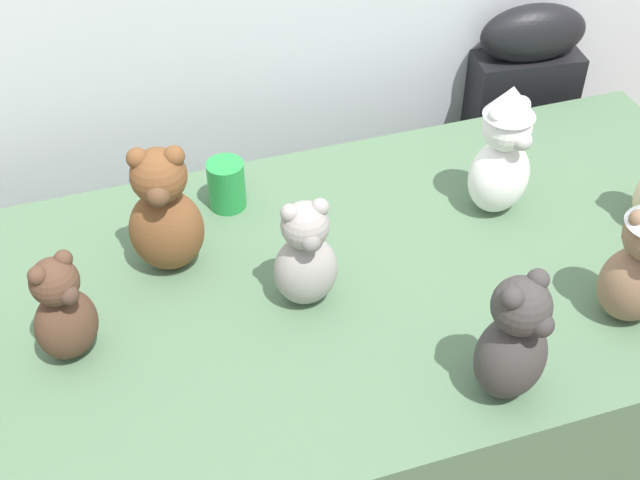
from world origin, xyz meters
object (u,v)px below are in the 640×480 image
Objects in this scene: teddy_bear_chestnut at (164,213)px; party_cup_green at (226,185)px; instrument_case at (510,161)px; teddy_bear_charcoal at (514,341)px; teddy_bear_snow at (503,152)px; teddy_bear_cocoa at (63,311)px; display_table at (320,405)px; teddy_bear_ash at (306,256)px.

teddy_bear_chestnut is 2.58× the size of party_cup_green.
instrument_case is at bearing 17.34° from party_cup_green.
teddy_bear_chestnut is at bearing 112.83° from teddy_bear_charcoal.
teddy_bear_snow is 0.92m from teddy_bear_cocoa.
instrument_case is at bearing 37.85° from teddy_bear_charcoal.
instrument_case is at bearing 34.65° from teddy_bear_chestnut.
teddy_bear_charcoal reaches higher than instrument_case.
teddy_bear_ash is (-0.04, -0.02, 0.49)m from display_table.
display_table is 0.68m from teddy_bear_cocoa.
teddy_bear_chestnut reaches higher than instrument_case.
teddy_bear_cocoa is at bearing -177.29° from display_table.
display_table is 2.00× the size of instrument_case.
teddy_bear_cocoa is 0.95× the size of teddy_bear_ash.
party_cup_green is at bearing 104.96° from teddy_bear_ash.
display_table is at bearing 35.81° from teddy_bear_ash.
teddy_bear_cocoa is at bearing -148.32° from instrument_case.
party_cup_green is at bearing 110.55° from display_table.
party_cup_green is (-0.34, 0.64, -0.07)m from teddy_bear_charcoal.
teddy_bear_snow reaches higher than party_cup_green.
teddy_bear_charcoal is 0.73m from party_cup_green.
teddy_bear_cocoa is at bearing 171.81° from teddy_bear_snow.
teddy_bear_cocoa is 0.49m from party_cup_green.
teddy_bear_charcoal reaches higher than teddy_bear_cocoa.
teddy_bear_ash reaches higher than teddy_bear_cocoa.
teddy_bear_chestnut reaches higher than party_cup_green.
teddy_bear_snow is at bearing -23.40° from teddy_bear_cocoa.
instrument_case is 1.06m from teddy_bear_ash.
teddy_bear_charcoal is (0.70, -0.32, 0.02)m from teddy_bear_cocoa.
teddy_bear_snow is at bearing 14.73° from display_table.
teddy_bear_snow is 0.58m from party_cup_green.
teddy_bear_cocoa is at bearing 133.63° from teddy_bear_charcoal.
teddy_bear_charcoal is at bearing -114.14° from instrument_case.
party_cup_green is (0.15, 0.15, -0.08)m from teddy_bear_chestnut.
teddy_bear_chestnut is (-0.23, 0.18, 0.02)m from teddy_bear_ash.
teddy_bear_chestnut is (-0.49, 0.49, 0.01)m from teddy_bear_charcoal.
instrument_case is 1.41m from teddy_bear_cocoa.
teddy_bear_ash is (-0.47, -0.14, -0.04)m from teddy_bear_snow.
teddy_bear_ash is at bearing 107.67° from teddy_bear_charcoal.
teddy_bear_snow is at bearing 18.05° from teddy_bear_ash.
display_table is 0.64m from teddy_bear_charcoal.
display_table is 7.36× the size of teddy_bear_charcoal.
teddy_bear_chestnut reaches higher than display_table.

